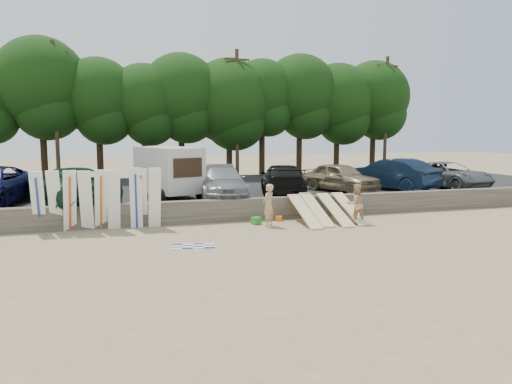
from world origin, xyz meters
TOP-DOWN VIEW (x-y plane):
  - ground at (0.00, 0.00)m, footprint 120.00×120.00m
  - seawall at (0.00, 3.00)m, footprint 44.00×0.50m
  - parking_lot at (0.00, 10.50)m, footprint 44.00×14.50m
  - treeline at (0.68, 17.58)m, footprint 33.21×6.31m
  - utility_poles at (2.00, 16.00)m, footprint 25.80×0.26m
  - box_trailer at (-4.11, 6.40)m, footprint 3.25×4.43m
  - car_1 at (-8.68, 5.56)m, footprint 4.77×6.75m
  - car_2 at (-1.59, 5.55)m, footprint 2.83×5.70m
  - car_3 at (1.81, 6.02)m, footprint 3.66×5.86m
  - car_4 at (5.35, 6.33)m, footprint 3.49×5.03m
  - car_5 at (8.51, 6.27)m, footprint 3.83×5.71m
  - car_6 at (12.31, 6.20)m, footprint 3.53×5.81m
  - surfboard_upright_0 at (-9.73, 2.63)m, footprint 0.51×0.81m
  - surfboard_upright_1 at (-9.11, 2.63)m, footprint 0.56×0.80m
  - surfboard_upright_2 at (-8.54, 2.48)m, footprint 0.62×0.81m
  - surfboard_upright_3 at (-7.93, 2.43)m, footprint 0.56×0.85m
  - surfboard_upright_4 at (-7.35, 2.49)m, footprint 0.59×0.81m
  - surfboard_upright_5 at (-6.85, 2.36)m, footprint 0.53×0.80m
  - surfboard_upright_6 at (-5.96, 2.46)m, footprint 0.54×0.57m
  - surfboard_upright_7 at (-5.75, 2.58)m, footprint 0.53×0.79m
  - surfboard_upright_8 at (-5.20, 2.40)m, footprint 0.52×0.62m
  - surfboard_low_0 at (1.12, 1.33)m, footprint 0.56×2.82m
  - surfboard_low_1 at (1.79, 1.59)m, footprint 0.56×2.81m
  - surfboard_low_2 at (2.60, 1.37)m, footprint 0.56×2.83m
  - surfboard_low_3 at (3.44, 1.53)m, footprint 0.56×2.83m
  - beachgoer_a at (-0.56, 1.28)m, footprint 0.79×0.77m
  - beachgoer_b at (3.30, 0.74)m, footprint 0.89×0.71m
  - cooler at (-0.91, 1.89)m, footprint 0.46×0.42m
  - gear_bag at (0.31, 2.40)m, footprint 0.36×0.33m
  - beach_towel at (-4.26, -1.42)m, footprint 1.76×1.76m

SIDE VIEW (x-z plane):
  - ground at x=0.00m, z-range 0.00..0.00m
  - beach_towel at x=-4.26m, z-range 0.01..0.01m
  - gear_bag at x=0.31m, z-range 0.00..0.22m
  - cooler at x=-0.91m, z-range 0.00..0.32m
  - parking_lot at x=0.00m, z-range 0.00..0.70m
  - seawall at x=0.00m, z-range 0.00..1.00m
  - surfboard_low_3 at x=3.44m, z-range 0.00..1.12m
  - surfboard_low_2 at x=2.60m, z-range 0.00..1.13m
  - surfboard_low_0 at x=1.12m, z-range 0.00..1.15m
  - surfboard_low_1 at x=1.79m, z-range 0.00..1.18m
  - beachgoer_b at x=3.30m, z-range 0.00..1.75m
  - beachgoer_a at x=-0.56m, z-range 0.00..1.83m
  - surfboard_upright_3 at x=-7.93m, z-range 0.00..2.50m
  - surfboard_upright_0 at x=-9.73m, z-range 0.00..2.51m
  - surfboard_upright_5 at x=-6.85m, z-range 0.00..2.52m
  - surfboard_upright_7 at x=-5.75m, z-range 0.00..2.52m
  - surfboard_upright_1 at x=-9.11m, z-range 0.00..2.52m
  - surfboard_upright_4 at x=-7.35m, z-range 0.00..2.52m
  - surfboard_upright_2 at x=-8.54m, z-range 0.00..2.53m
  - surfboard_upright_8 at x=-5.20m, z-range 0.00..2.55m
  - surfboard_upright_6 at x=-5.96m, z-range 0.00..2.57m
  - car_6 at x=12.31m, z-range 0.70..2.21m
  - car_3 at x=1.81m, z-range 0.70..2.28m
  - car_4 at x=5.35m, z-range 0.70..2.29m
  - car_2 at x=-1.59m, z-range 0.70..2.29m
  - car_1 at x=-8.68m, z-range 0.70..2.41m
  - car_5 at x=8.51m, z-range 0.70..2.48m
  - box_trailer at x=-4.11m, z-range 0.85..3.40m
  - utility_poles at x=2.00m, z-range 0.93..9.93m
  - treeline at x=0.68m, z-range 1.81..11.34m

